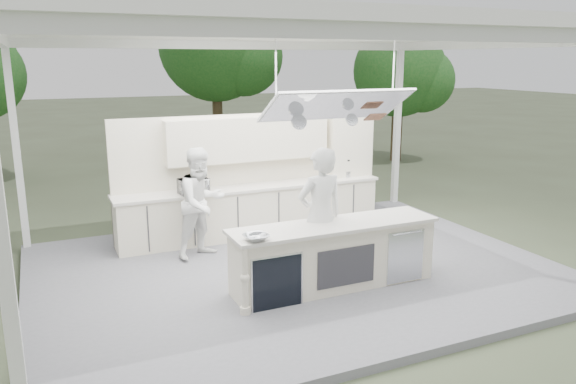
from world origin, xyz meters
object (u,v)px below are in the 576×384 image
head_chef (320,216)px  back_counter (252,210)px  demo_island (333,255)px  sous_chef (202,203)px

head_chef → back_counter: bearing=-92.1°
demo_island → sous_chef: 2.50m
demo_island → back_counter: bearing=93.6°
demo_island → sous_chef: (-1.36, 2.05, 0.45)m
back_counter → sous_chef: sous_chef is taller
back_counter → demo_island: bearing=-86.4°
head_chef → sous_chef: size_ratio=1.10×
demo_island → head_chef: bearing=110.0°
sous_chef → demo_island: bearing=-78.8°
demo_island → back_counter: 2.82m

